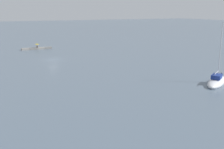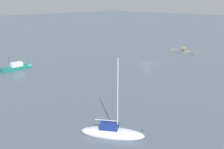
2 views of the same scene
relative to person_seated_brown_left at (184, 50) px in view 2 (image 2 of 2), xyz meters
name	(u,v)px [view 2 (image 2 of 2)]	position (x,y,z in m)	size (l,w,h in m)	color
ground_plane	(148,63)	(0.13, 20.62, -0.84)	(500.00, 500.00, 0.00)	slate
seawall_pier	(183,52)	(0.13, 0.00, -0.55)	(9.45, 1.59, 0.59)	slate
person_seated_brown_left	(184,50)	(0.00, 0.00, 0.00)	(0.45, 0.64, 0.73)	#1E2333
umbrella_open_yellow	(184,48)	(-0.01, -0.02, 0.86)	(1.35, 1.35, 1.29)	black
sailboat_white_near	(112,133)	(-19.10, 55.83, -0.43)	(8.49, 6.62, 10.98)	silver
motorboat_teal_near	(19,67)	(21.05, 48.61, -0.40)	(2.97, 7.70, 4.22)	#197266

